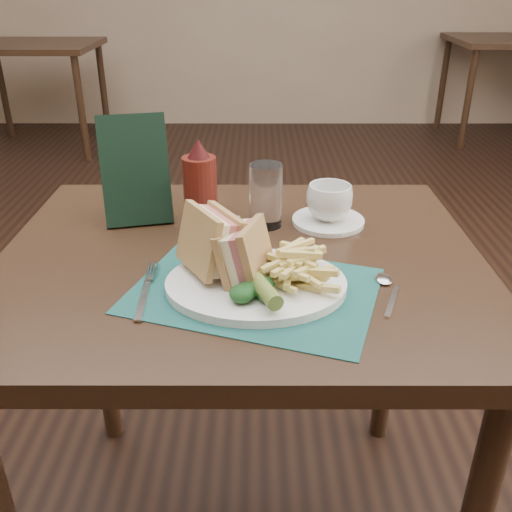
{
  "coord_description": "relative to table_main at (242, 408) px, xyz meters",
  "views": [
    {
      "loc": [
        0.03,
        -1.45,
        1.23
      ],
      "look_at": [
        0.03,
        -0.6,
        0.8
      ],
      "focal_mm": 40.0,
      "sensor_mm": 36.0,
      "label": 1
    }
  ],
  "objects": [
    {
      "name": "table_bg_right",
      "position": [
        1.96,
        3.57,
        0.0
      ],
      "size": [
        0.9,
        0.75,
        0.75
      ],
      "primitive_type": null,
      "color": "black",
      "rests_on": "ground"
    },
    {
      "name": "drinking_glass",
      "position": [
        0.05,
        0.13,
        0.44
      ],
      "size": [
        0.08,
        0.08,
        0.13
      ],
      "primitive_type": "cylinder",
      "rotation": [
        0.0,
        0.0,
        0.28
      ],
      "color": "white",
      "rests_on": "table_main"
    },
    {
      "name": "floor",
      "position": [
        0.0,
        0.5,
        -0.38
      ],
      "size": [
        7.0,
        7.0,
        0.0
      ],
      "primitive_type": "plane",
      "color": "black",
      "rests_on": "ground"
    },
    {
      "name": "fries_pile",
      "position": [
        0.09,
        -0.12,
        0.42
      ],
      "size": [
        0.18,
        0.2,
        0.06
      ],
      "primitive_type": null,
      "color": "#E1CB70",
      "rests_on": "plate"
    },
    {
      "name": "plate",
      "position": [
        0.03,
        -0.13,
        0.38
      ],
      "size": [
        0.3,
        0.24,
        0.01
      ],
      "primitive_type": null,
      "rotation": [
        0.0,
        0.0,
        0.0
      ],
      "color": "white",
      "rests_on": "placemat"
    },
    {
      "name": "table_main",
      "position": [
        0.0,
        0.0,
        0.0
      ],
      "size": [
        0.9,
        0.75,
        0.75
      ],
      "primitive_type": null,
      "color": "black",
      "rests_on": "ground"
    },
    {
      "name": "sandwich_half_b",
      "position": [
        -0.01,
        -0.12,
        0.44
      ],
      "size": [
        0.1,
        0.12,
        0.1
      ],
      "primitive_type": null,
      "rotation": [
        0.0,
        -0.24,
        -0.33
      ],
      "color": "tan",
      "rests_on": "plate"
    },
    {
      "name": "coffee_cup",
      "position": [
        0.18,
        0.14,
        0.42
      ],
      "size": [
        0.13,
        0.13,
        0.07
      ],
      "primitive_type": "imported",
      "rotation": [
        0.0,
        0.0,
        0.78
      ],
      "color": "white",
      "rests_on": "saucer"
    },
    {
      "name": "table_bg_left",
      "position": [
        -1.55,
        3.25,
        0.0
      ],
      "size": [
        0.9,
        0.75,
        0.75
      ],
      "primitive_type": null,
      "color": "black",
      "rests_on": "ground"
    },
    {
      "name": "kale_garnish",
      "position": [
        0.03,
        -0.19,
        0.41
      ],
      "size": [
        0.11,
        0.08,
        0.03
      ],
      "primitive_type": null,
      "color": "#163D1A",
      "rests_on": "plate"
    },
    {
      "name": "fork",
      "position": [
        -0.15,
        -0.14,
        0.38
      ],
      "size": [
        0.04,
        0.17,
        0.01
      ],
      "primitive_type": null,
      "rotation": [
        0.0,
        0.0,
        0.04
      ],
      "color": "silver",
      "rests_on": "placemat"
    },
    {
      "name": "spoon",
      "position": [
        0.25,
        -0.15,
        0.38
      ],
      "size": [
        0.09,
        0.15,
        0.01
      ],
      "primitive_type": null,
      "rotation": [
        0.0,
        0.0,
        -0.36
      ],
      "color": "silver",
      "rests_on": "table_main"
    },
    {
      "name": "sandwich_half_a",
      "position": [
        -0.06,
        -0.11,
        0.45
      ],
      "size": [
        0.13,
        0.14,
        0.11
      ],
      "primitive_type": null,
      "rotation": [
        0.0,
        0.24,
        0.55
      ],
      "color": "tan",
      "rests_on": "plate"
    },
    {
      "name": "saucer",
      "position": [
        0.18,
        0.14,
        0.38
      ],
      "size": [
        0.17,
        0.17,
        0.01
      ],
      "primitive_type": "cylinder",
      "rotation": [
        0.0,
        0.0,
        -0.14
      ],
      "color": "white",
      "rests_on": "table_main"
    },
    {
      "name": "wall_back",
      "position": [
        0.0,
        4.0,
        -0.38
      ],
      "size": [
        6.0,
        0.0,
        6.0
      ],
      "primitive_type": "plane",
      "rotation": [
        1.57,
        0.0,
        0.0
      ],
      "color": "tan",
      "rests_on": "ground"
    },
    {
      "name": "placemat",
      "position": [
        0.03,
        -0.14,
        0.38
      ],
      "size": [
        0.46,
        0.39,
        0.0
      ],
      "primitive_type": "cube",
      "rotation": [
        0.0,
        0.0,
        -0.32
      ],
      "color": "#184E4A",
      "rests_on": "table_main"
    },
    {
      "name": "check_presenter",
      "position": [
        -0.22,
        0.16,
        0.48
      ],
      "size": [
        0.15,
        0.11,
        0.22
      ],
      "primitive_type": "cube",
      "rotation": [
        -0.31,
        0.0,
        0.23
      ],
      "color": "black",
      "rests_on": "table_main"
    },
    {
      "name": "pickle_spear",
      "position": [
        0.04,
        -0.19,
        0.41
      ],
      "size": [
        0.07,
        0.12,
        0.03
      ],
      "primitive_type": "cylinder",
      "rotation": [
        1.54,
        0.0,
        0.35
      ],
      "color": "#5C722B",
      "rests_on": "plate"
    },
    {
      "name": "ketchup_bottle",
      "position": [
        -0.08,
        0.12,
        0.47
      ],
      "size": [
        0.07,
        0.07,
        0.19
      ],
      "primitive_type": null,
      "rotation": [
        0.0,
        0.0,
        0.06
      ],
      "color": "#50140D",
      "rests_on": "table_main"
    }
  ]
}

